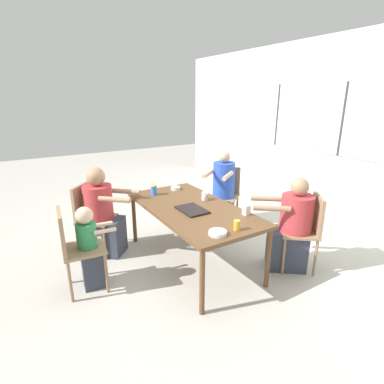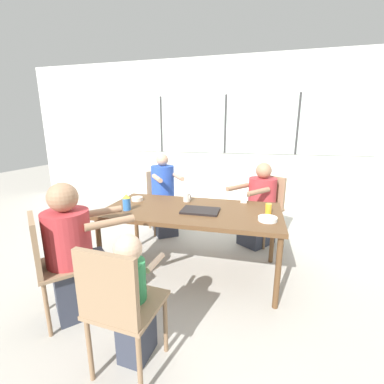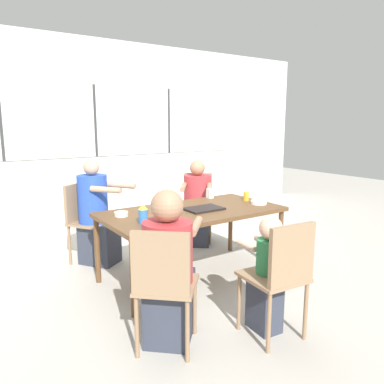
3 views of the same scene
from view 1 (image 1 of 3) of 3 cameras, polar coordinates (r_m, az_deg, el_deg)
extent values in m
plane|color=#B2ADA3|center=(3.74, 0.00, -12.97)|extent=(16.00, 16.00, 0.00)
cube|color=silver|center=(5.17, 26.80, 10.22)|extent=(8.40, 0.06, 2.80)
cube|color=silver|center=(5.12, 26.83, 12.20)|extent=(5.20, 0.02, 1.08)
cube|color=#333333|center=(5.92, 15.97, 13.89)|extent=(0.04, 0.01, 1.08)
cube|color=#333333|center=(5.12, 26.79, 12.20)|extent=(0.04, 0.01, 1.08)
cube|color=brown|center=(3.44, 0.00, -3.17)|extent=(1.78, 0.91, 0.04)
cylinder|color=brown|center=(4.12, -10.95, -5.14)|extent=(0.05, 0.05, 0.66)
cylinder|color=brown|center=(2.78, 1.94, -16.86)|extent=(0.05, 0.05, 0.66)
cylinder|color=brown|center=(4.44, -1.17, -3.12)|extent=(0.05, 0.05, 0.66)
cylinder|color=brown|center=(3.23, 14.29, -12.16)|extent=(0.05, 0.05, 0.66)
cube|color=#937556|center=(3.62, 19.57, -7.12)|extent=(0.56, 0.56, 0.03)
cube|color=#937556|center=(3.58, 22.74, -3.88)|extent=(0.32, 0.26, 0.42)
cylinder|color=#8C6B4C|center=(3.54, 17.05, -11.68)|extent=(0.03, 0.03, 0.44)
cylinder|color=#8C6B4C|center=(3.83, 16.15, -9.21)|extent=(0.03, 0.03, 0.44)
cylinder|color=#8C6B4C|center=(3.62, 22.45, -11.60)|extent=(0.03, 0.03, 0.44)
cylinder|color=#8C6B4C|center=(3.91, 21.13, -9.20)|extent=(0.03, 0.03, 0.44)
cube|color=#937556|center=(3.93, -17.65, -4.92)|extent=(0.57, 0.57, 0.03)
cube|color=#937556|center=(3.94, -20.26, -1.66)|extent=(0.31, 0.28, 0.42)
cylinder|color=#8C6B4C|center=(4.08, -14.11, -7.28)|extent=(0.03, 0.03, 0.44)
cylinder|color=#8C6B4C|center=(3.81, -16.26, -9.35)|extent=(0.03, 0.03, 0.44)
cylinder|color=#8C6B4C|center=(4.23, -18.31, -6.75)|extent=(0.03, 0.03, 0.44)
cylinder|color=#8C6B4C|center=(3.97, -20.68, -8.68)|extent=(0.03, 0.03, 0.44)
cube|color=#937556|center=(4.59, 6.10, -0.88)|extent=(0.56, 0.56, 0.03)
cube|color=#937556|center=(4.69, 6.87, 2.35)|extent=(0.33, 0.25, 0.42)
cylinder|color=#8C6B4C|center=(4.47, 7.41, -4.62)|extent=(0.03, 0.03, 0.44)
cylinder|color=#8C6B4C|center=(4.57, 3.31, -4.00)|extent=(0.03, 0.03, 0.44)
cylinder|color=#8C6B4C|center=(4.78, 8.58, -3.18)|extent=(0.03, 0.03, 0.44)
cylinder|color=#8C6B4C|center=(4.87, 4.72, -2.63)|extent=(0.03, 0.03, 0.44)
cube|color=#937556|center=(3.24, -19.90, -10.13)|extent=(0.43, 0.43, 0.03)
cube|color=#937556|center=(3.14, -23.59, -7.00)|extent=(0.38, 0.07, 0.42)
cylinder|color=#8C6B4C|center=(3.52, -17.05, -11.87)|extent=(0.03, 0.03, 0.44)
cylinder|color=#8C6B4C|center=(3.22, -15.99, -14.66)|extent=(0.03, 0.03, 0.44)
cylinder|color=#8C6B4C|center=(3.50, -22.66, -12.70)|extent=(0.03, 0.03, 0.44)
cylinder|color=#8C6B4C|center=(3.20, -22.18, -15.61)|extent=(0.03, 0.03, 0.44)
cube|color=#333847|center=(3.69, 17.52, -10.22)|extent=(0.51, 0.53, 0.47)
cylinder|color=#B23338|center=(3.53, 19.31, -3.84)|extent=(0.35, 0.35, 0.42)
sphere|color=#A37A5B|center=(3.43, 19.83, 0.95)|extent=(0.20, 0.20, 0.20)
cylinder|color=#A37A5B|center=(3.28, 14.99, -3.03)|extent=(0.28, 0.34, 0.06)
cylinder|color=#A37A5B|center=(3.58, 14.28, -1.24)|extent=(0.28, 0.34, 0.06)
cube|color=#333847|center=(3.97, -15.95, -8.02)|extent=(0.51, 0.52, 0.47)
cylinder|color=#B23338|center=(3.83, -17.44, -1.87)|extent=(0.35, 0.35, 0.42)
sphere|color=#A37A5B|center=(3.74, -17.89, 2.81)|extent=(0.22, 0.22, 0.22)
cylinder|color=#A37A5B|center=(3.80, -12.59, 0.11)|extent=(0.30, 0.32, 0.06)
cylinder|color=#A37A5B|center=(3.54, -14.57, -1.39)|extent=(0.30, 0.32, 0.06)
cube|color=#333847|center=(4.57, 5.60, -3.88)|extent=(0.46, 0.48, 0.47)
cylinder|color=#284CB7|center=(4.47, 6.06, 2.31)|extent=(0.32, 0.32, 0.53)
sphere|color=tan|center=(4.39, 6.20, 6.70)|extent=(0.17, 0.17, 0.17)
cylinder|color=tan|center=(4.14, 6.86, 3.09)|extent=(0.25, 0.33, 0.06)
cylinder|color=tan|center=(4.23, 3.10, 3.51)|extent=(0.25, 0.33, 0.06)
cube|color=#333847|center=(3.35, -18.12, -13.27)|extent=(0.20, 0.25, 0.47)
cylinder|color=#2D844C|center=(3.19, -19.45, -7.78)|extent=(0.20, 0.20, 0.26)
sphere|color=#DBB293|center=(3.10, -19.85, -4.21)|extent=(0.17, 0.17, 0.17)
cylinder|color=#DBB293|center=(3.26, -16.81, -5.93)|extent=(0.06, 0.22, 0.04)
cylinder|color=#DBB293|center=(3.10, -16.24, -7.14)|extent=(0.06, 0.22, 0.04)
cube|color=black|center=(3.33, 0.00, -3.40)|extent=(0.37, 0.25, 0.02)
cylinder|color=beige|center=(3.65, 2.47, -0.79)|extent=(0.08, 0.08, 0.10)
torus|color=beige|center=(3.62, 2.82, -0.97)|extent=(0.01, 0.07, 0.07)
cylinder|color=blue|center=(3.87, -7.27, 0.34)|extent=(0.08, 0.08, 0.12)
cone|color=gold|center=(3.84, -7.32, 1.53)|extent=(0.08, 0.08, 0.04)
cylinder|color=gold|center=(2.87, 8.54, -6.28)|extent=(0.06, 0.06, 0.10)
cube|color=silver|center=(3.25, 10.30, -3.38)|extent=(0.07, 0.07, 0.11)
cylinder|color=silver|center=(4.07, -3.15, 0.73)|extent=(0.13, 0.13, 0.04)
cylinder|color=white|center=(2.78, 4.91, -7.75)|extent=(0.17, 0.17, 0.04)
camera|label=2|loc=(2.31, -49.81, 1.26)|focal=24.00mm
camera|label=3|loc=(4.97, -47.14, 8.02)|focal=35.00mm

